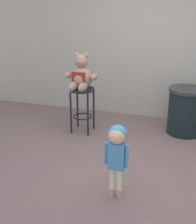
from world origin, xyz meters
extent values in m
plane|color=#745C5D|center=(0.00, 0.00, 0.00)|extent=(24.00, 24.00, 0.00)
cube|color=#A4A29A|center=(0.00, 2.24, 1.86)|extent=(7.99, 0.30, 3.71)
cylinder|color=#232226|center=(-0.98, 1.05, 0.71)|extent=(0.38, 0.38, 0.04)
cylinder|color=black|center=(-1.12, 0.91, 0.35)|extent=(0.03, 0.03, 0.69)
cylinder|color=black|center=(-0.83, 0.91, 0.35)|extent=(0.03, 0.03, 0.69)
cylinder|color=black|center=(-1.12, 1.20, 0.35)|extent=(0.03, 0.03, 0.69)
cylinder|color=black|center=(-0.83, 1.20, 0.35)|extent=(0.03, 0.03, 0.69)
torus|color=black|center=(-0.98, 1.05, 0.26)|extent=(0.31, 0.31, 0.02)
sphere|color=gray|center=(-0.98, 1.05, 0.91)|extent=(0.35, 0.35, 0.35)
cube|color=maroon|center=(-0.98, 0.91, 0.92)|extent=(0.21, 0.03, 0.21)
sphere|color=gray|center=(-0.98, 1.05, 1.17)|extent=(0.21, 0.21, 0.21)
ellipsoid|color=#A7756F|center=(-0.98, 0.96, 1.16)|extent=(0.09, 0.07, 0.06)
sphere|color=black|center=(-0.98, 0.94, 1.16)|extent=(0.03, 0.03, 0.03)
sphere|color=gray|center=(-1.05, 1.05, 1.26)|extent=(0.09, 0.09, 0.09)
sphere|color=gray|center=(-0.90, 1.05, 1.26)|extent=(0.09, 0.09, 0.09)
ellipsoid|color=gray|center=(-1.19, 1.03, 0.94)|extent=(0.12, 0.19, 0.11)
ellipsoid|color=gray|center=(-0.77, 1.03, 0.94)|extent=(0.12, 0.19, 0.11)
ellipsoid|color=gray|center=(-1.05, 0.89, 0.80)|extent=(0.12, 0.29, 0.14)
ellipsoid|color=gray|center=(-0.90, 0.89, 0.80)|extent=(0.12, 0.29, 0.14)
cylinder|color=#C79696|center=(-0.05, -0.52, 0.05)|extent=(0.07, 0.07, 0.10)
cylinder|color=beige|center=(-0.05, -0.52, 0.22)|extent=(0.05, 0.05, 0.25)
cylinder|color=#C79696|center=(0.04, -0.52, 0.05)|extent=(0.07, 0.07, 0.10)
cylinder|color=beige|center=(0.04, -0.52, 0.22)|extent=(0.05, 0.05, 0.25)
cube|color=#478CC7|center=(0.00, -0.52, 0.49)|extent=(0.17, 0.10, 0.30)
cylinder|color=#478CC7|center=(-0.11, -0.52, 0.51)|extent=(0.04, 0.04, 0.25)
cylinder|color=#478CC7|center=(0.11, -0.52, 0.51)|extent=(0.04, 0.04, 0.25)
sphere|color=#D8B293|center=(0.00, -0.52, 0.73)|extent=(0.18, 0.18, 0.18)
sphere|color=#4590C6|center=(0.00, -0.50, 0.74)|extent=(0.20, 0.20, 0.20)
cylinder|color=black|center=(0.62, 1.49, 0.35)|extent=(0.55, 0.55, 0.70)
cylinder|color=#2D2D33|center=(0.62, 1.49, 0.73)|extent=(0.59, 0.59, 0.05)
camera|label=1|loc=(0.68, -3.28, 2.01)|focal=48.60mm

